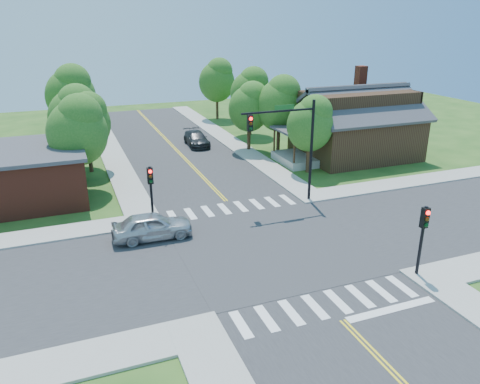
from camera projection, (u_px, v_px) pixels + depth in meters
name	position (u px, v px, depth m)	size (l,w,h in m)	color
ground	(270.00, 247.00, 26.77)	(100.00, 100.00, 0.00)	#234E18
road_ns	(270.00, 246.00, 26.76)	(10.00, 90.00, 0.04)	#2D2D30
road_ew	(270.00, 246.00, 26.76)	(90.00, 10.00, 0.04)	#2D2D30
intersection_patch	(270.00, 247.00, 26.77)	(10.20, 10.20, 0.06)	#2D2D30
sidewalk_ne	(350.00, 150.00, 45.91)	(40.00, 40.00, 0.14)	#9E9B93
crosswalk_north	(233.00, 208.00, 32.17)	(8.85, 2.00, 0.01)	white
crosswalk_south	(327.00, 304.00, 21.34)	(8.85, 2.00, 0.01)	white
centerline	(270.00, 246.00, 26.75)	(0.30, 90.00, 0.01)	yellow
stop_bar	(391.00, 310.00, 20.97)	(4.60, 0.45, 0.09)	white
signal_mast_ne	(290.00, 136.00, 31.28)	(5.30, 0.42, 7.20)	black
signal_pole_se	(424.00, 228.00, 22.82)	(0.34, 0.42, 3.80)	black
signal_pole_nw	(151.00, 184.00, 28.82)	(0.34, 0.42, 3.80)	black
house_ne	(356.00, 121.00, 43.14)	(13.05, 8.80, 7.11)	black
building_nw	(9.00, 176.00, 32.85)	(10.40, 8.40, 3.73)	maroon
tree_e_a	(311.00, 122.00, 38.19)	(3.86, 3.66, 6.56)	#382314
tree_e_b	(280.00, 102.00, 43.75)	(4.39, 4.17, 7.46)	#382314
tree_e_c	(251.00, 90.00, 50.66)	(4.40, 4.18, 7.48)	#382314
tree_e_d	(217.00, 79.00, 58.79)	(4.53, 4.30, 7.70)	#382314
tree_w_a	(78.00, 128.00, 33.68)	(4.33, 4.11, 7.35)	#382314
tree_w_b	(75.00, 114.00, 39.06)	(4.29, 4.07, 7.28)	#382314
tree_w_c	(71.00, 93.00, 45.94)	(4.83, 4.59, 8.22)	#382314
tree_w_d	(72.00, 91.00, 54.86)	(3.76, 3.58, 6.40)	#382314
tree_house	(250.00, 106.00, 44.66)	(3.98, 3.78, 6.76)	#382314
tree_bldg	(87.00, 120.00, 38.26)	(3.99, 3.79, 6.79)	#382314
car_silver	(152.00, 226.00, 27.46)	(4.74, 2.06, 1.59)	silver
car_dgrey	(197.00, 139.00, 47.61)	(2.17, 4.92, 1.41)	#27292B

